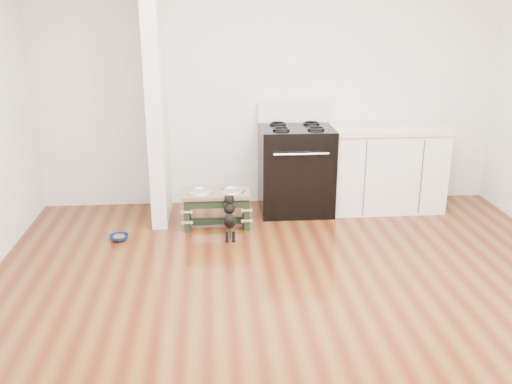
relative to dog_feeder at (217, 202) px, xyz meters
name	(u,v)px	position (x,y,z in m)	size (l,w,h in m)	color
ground	(303,312)	(0.60, -1.74, -0.26)	(5.00, 5.00, 0.00)	#4B1D0D
room_shell	(310,89)	(0.60, -1.74, 1.36)	(5.00, 5.00, 5.00)	silver
partition_wall	(156,88)	(-0.57, 0.36, 1.09)	(0.15, 0.80, 2.70)	silver
oven_range	(296,168)	(0.85, 0.42, 0.22)	(0.76, 0.69, 1.14)	black
cabinet_run	(385,168)	(1.83, 0.43, 0.19)	(1.24, 0.64, 0.91)	white
dog_feeder	(217,202)	(0.00, 0.00, 0.00)	(0.67, 0.36, 0.38)	black
puppy	(230,216)	(0.12, -0.31, -0.04)	(0.12, 0.34, 0.41)	black
floor_bowl	(119,238)	(-0.93, -0.29, -0.23)	(0.22, 0.22, 0.06)	#0B204F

